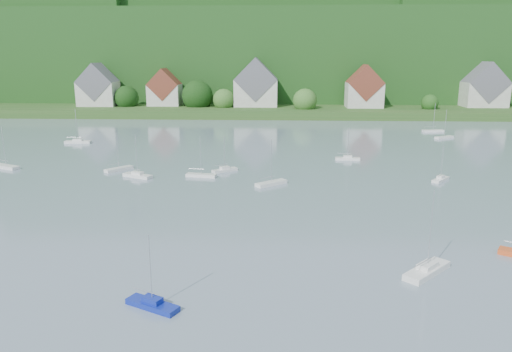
% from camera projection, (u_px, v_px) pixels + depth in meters
% --- Properties ---
extents(far_shore_strip, '(600.00, 60.00, 3.00)m').
position_uv_depth(far_shore_strip, '(245.00, 107.00, 194.87)').
color(far_shore_strip, '#2B5520').
rests_on(far_shore_strip, ground).
extents(forested_ridge, '(620.00, 181.22, 69.89)m').
position_uv_depth(forested_ridge, '(255.00, 53.00, 256.10)').
color(forested_ridge, '#174416').
rests_on(forested_ridge, ground).
extents(village_building_0, '(14.00, 10.40, 16.00)m').
position_uv_depth(village_building_0, '(98.00, 88.00, 182.90)').
color(village_building_0, beige).
rests_on(village_building_0, far_shore_strip).
extents(village_building_1, '(12.00, 9.36, 14.00)m').
position_uv_depth(village_building_1, '(165.00, 90.00, 183.85)').
color(village_building_1, beige).
rests_on(village_building_1, far_shore_strip).
extents(village_building_2, '(16.00, 11.44, 18.00)m').
position_uv_depth(village_building_2, '(256.00, 87.00, 180.88)').
color(village_building_2, beige).
rests_on(village_building_2, far_shore_strip).
extents(village_building_3, '(13.00, 10.40, 15.50)m').
position_uv_depth(village_building_3, '(364.00, 90.00, 177.28)').
color(village_building_3, beige).
rests_on(village_building_3, far_shore_strip).
extents(village_building_4, '(15.00, 10.40, 16.50)m').
position_uv_depth(village_building_4, '(485.00, 89.00, 179.02)').
color(village_building_4, beige).
rests_on(village_building_4, far_shore_strip).
extents(near_sailboat_1, '(5.21, 3.54, 6.89)m').
position_uv_depth(near_sailboat_1, '(152.00, 303.00, 42.52)').
color(near_sailboat_1, '#122499').
rests_on(near_sailboat_1, ground).
extents(near_sailboat_3, '(5.88, 5.96, 8.83)m').
position_uv_depth(near_sailboat_3, '(427.00, 269.00, 49.15)').
color(near_sailboat_3, white).
rests_on(near_sailboat_3, ground).
extents(far_sailboat_cluster, '(195.80, 68.20, 8.71)m').
position_uv_depth(far_sailboat_cluster, '(225.00, 151.00, 111.03)').
color(far_sailboat_cluster, white).
rests_on(far_sailboat_cluster, ground).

